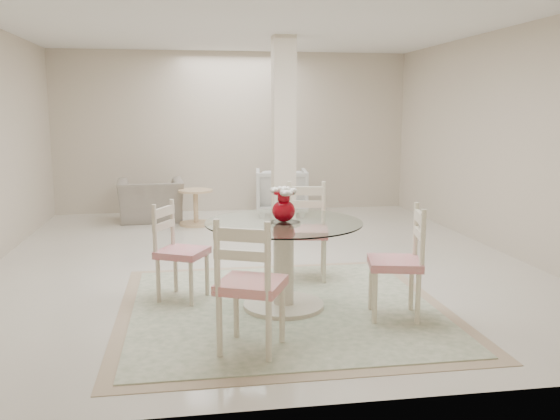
{
  "coord_description": "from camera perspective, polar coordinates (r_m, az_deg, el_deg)",
  "views": [
    {
      "loc": [
        -0.82,
        -6.69,
        1.73
      ],
      "look_at": [
        -0.0,
        -1.55,
        0.85
      ],
      "focal_mm": 38.0,
      "sensor_mm": 36.0,
      "label": 1
    }
  ],
  "objects": [
    {
      "name": "ground",
      "position": [
        6.96,
        -1.99,
        -4.78
      ],
      "size": [
        7.0,
        7.0,
        0.0
      ],
      "primitive_type": "plane",
      "color": "silver",
      "rests_on": "ground"
    },
    {
      "name": "room_shell",
      "position": [
        6.74,
        -2.08,
        10.67
      ],
      "size": [
        6.02,
        7.02,
        2.71
      ],
      "color": "beige",
      "rests_on": "ground"
    },
    {
      "name": "column",
      "position": [
        8.11,
        0.35,
        6.93
      ],
      "size": [
        0.3,
        0.3,
        2.7
      ],
      "primitive_type": "cube",
      "color": "beige",
      "rests_on": "ground"
    },
    {
      "name": "area_rug",
      "position": [
        5.29,
        0.34,
        -9.39
      ],
      "size": [
        2.86,
        2.86,
        0.02
      ],
      "color": "tan",
      "rests_on": "ground"
    },
    {
      "name": "dining_table",
      "position": [
        5.18,
        0.35,
        -5.3
      ],
      "size": [
        1.35,
        1.35,
        0.78
      ],
      "rotation": [
        0.0,
        0.0,
        -0.41
      ],
      "color": "beige",
      "rests_on": "ground"
    },
    {
      "name": "red_vase",
      "position": [
        5.07,
        0.37,
        0.54
      ],
      "size": [
        0.23,
        0.22,
        0.3
      ],
      "color": "#A60512",
      "rests_on": "dining_table"
    },
    {
      "name": "dining_chair_east",
      "position": [
        5.01,
        11.77,
        -4.15
      ],
      "size": [
        0.5,
        0.5,
        1.06
      ],
      "rotation": [
        0.0,
        0.0,
        -1.79
      ],
      "color": "#F7EECB",
      "rests_on": "ground"
    },
    {
      "name": "dining_chair_north",
      "position": [
        6.11,
        2.54,
        -1.28
      ],
      "size": [
        0.52,
        0.52,
        1.09
      ],
      "rotation": [
        0.0,
        0.0,
        -0.2
      ],
      "color": "beige",
      "rests_on": "ground"
    },
    {
      "name": "dining_chair_west",
      "position": [
        5.48,
        -10.0,
        -3.24
      ],
      "size": [
        0.54,
        0.54,
        1.0
      ],
      "rotation": [
        0.0,
        0.0,
        1.1
      ],
      "color": "beige",
      "rests_on": "ground"
    },
    {
      "name": "dining_chair_south",
      "position": [
        4.18,
        -3.09,
        -6.38
      ],
      "size": [
        0.58,
        0.58,
        1.1
      ],
      "rotation": [
        0.0,
        0.0,
        2.72
      ],
      "color": "beige",
      "rests_on": "ground"
    },
    {
      "name": "recliner_taupe",
      "position": [
        9.52,
        -12.31,
        0.91
      ],
      "size": [
        1.05,
        0.94,
        0.65
      ],
      "primitive_type": "imported",
      "rotation": [
        0.0,
        0.0,
        3.21
      ],
      "color": "gray",
      "rests_on": "ground"
    },
    {
      "name": "armchair_white",
      "position": [
        9.79,
        0.13,
        1.75
      ],
      "size": [
        0.92,
        0.94,
        0.78
      ],
      "primitive_type": "imported",
      "rotation": [
        0.0,
        0.0,
        3.02
      ],
      "color": "silver",
      "rests_on": "ground"
    },
    {
      "name": "side_table",
      "position": [
        9.06,
        -8.1,
        0.13
      ],
      "size": [
        0.52,
        0.52,
        0.54
      ],
      "color": "#D7B784",
      "rests_on": "ground"
    }
  ]
}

